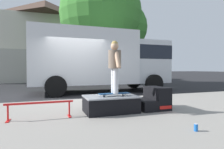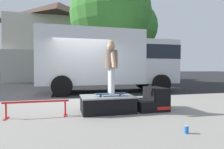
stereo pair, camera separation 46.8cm
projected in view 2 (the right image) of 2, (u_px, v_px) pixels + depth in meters
The scene contains 11 objects.
ground_plane at pixel (85, 99), 7.26m from camera, with size 140.00×140.00×0.00m, color black.
sidewalk_slab at pixel (100, 117), 4.35m from camera, with size 50.00×5.00×0.12m, color gray.
skate_box at pixel (107, 103), 4.62m from camera, with size 1.28×0.82×0.40m.
kicker_ramp at pixel (152, 100), 4.91m from camera, with size 0.77×0.81×0.57m.
grind_rail at pixel (37, 105), 4.13m from camera, with size 1.38×0.28×0.36m.
skateboard at pixel (111, 94), 4.58m from camera, with size 0.78×0.22×0.07m.
skater_kid at pixel (111, 62), 4.55m from camera, with size 0.31×0.65×1.27m.
soda_can at pixel (186, 130), 3.08m from camera, with size 0.07×0.07×0.13m.
box_truck at pixel (109, 59), 9.70m from camera, with size 6.91×2.63×3.05m.
street_tree_main at pixel (115, 18), 14.50m from camera, with size 6.83×6.21×8.37m.
house_behind at pixel (59, 41), 20.37m from camera, with size 9.54×8.22×8.40m.
Camera 2 is at (-0.80, -7.25, 1.18)m, focal length 30.23 mm.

